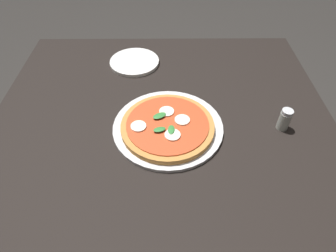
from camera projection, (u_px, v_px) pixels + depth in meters
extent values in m
plane|color=#2D2B28|center=(164.00, 236.00, 1.42)|extent=(6.00, 6.00, 0.00)
cube|color=black|center=(162.00, 140.00, 0.91)|extent=(1.23, 1.14, 0.04)
cube|color=black|center=(73.00, 112.00, 1.55)|extent=(0.07, 0.07, 0.70)
cube|color=black|center=(254.00, 111.00, 1.55)|extent=(0.07, 0.07, 0.70)
cylinder|color=silver|center=(168.00, 127.00, 0.92)|extent=(0.35, 0.35, 0.01)
cylinder|color=#C6843F|center=(168.00, 126.00, 0.90)|extent=(0.29, 0.29, 0.02)
cylinder|color=#CC4723|center=(168.00, 124.00, 0.89)|extent=(0.26, 0.26, 0.00)
cylinder|color=white|center=(173.00, 135.00, 0.85)|extent=(0.05, 0.05, 0.00)
cylinder|color=white|center=(182.00, 120.00, 0.90)|extent=(0.05, 0.05, 0.00)
cylinder|color=white|center=(167.00, 111.00, 0.93)|extent=(0.05, 0.05, 0.00)
cylinder|color=white|center=(138.00, 126.00, 0.88)|extent=(0.05, 0.05, 0.00)
ellipsoid|color=#337F38|center=(159.00, 129.00, 0.86)|extent=(0.03, 0.04, 0.00)
ellipsoid|color=#337F38|center=(159.00, 116.00, 0.91)|extent=(0.04, 0.05, 0.00)
ellipsoid|color=#337F38|center=(171.00, 129.00, 0.86)|extent=(0.04, 0.02, 0.00)
cylinder|color=white|center=(134.00, 62.00, 1.18)|extent=(0.20, 0.20, 0.01)
cylinder|color=#B2B7AD|center=(284.00, 121.00, 0.90)|extent=(0.04, 0.04, 0.06)
cylinder|color=silver|center=(288.00, 112.00, 0.88)|extent=(0.03, 0.03, 0.01)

